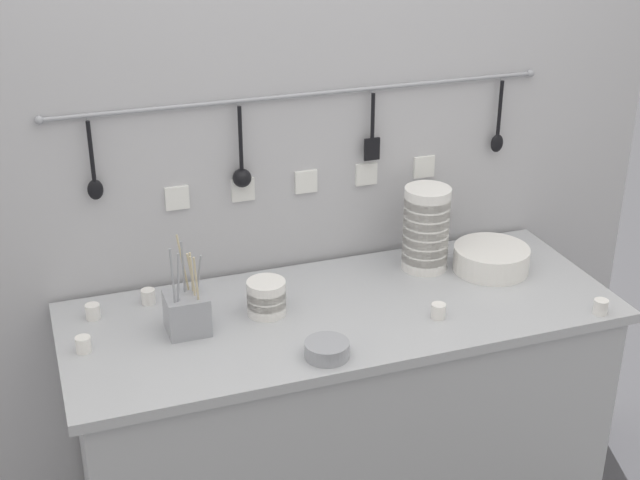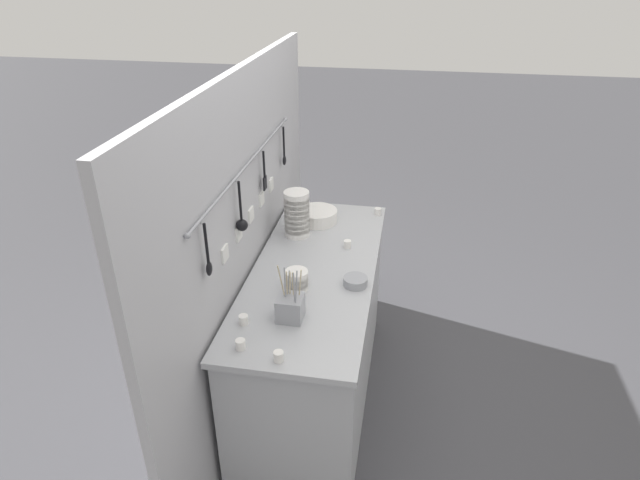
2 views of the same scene
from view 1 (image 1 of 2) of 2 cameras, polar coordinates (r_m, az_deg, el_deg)
The scene contains 12 objects.
counter at distance 2.80m, azimuth 1.34°, elevation -12.19°, with size 1.59×0.62×0.87m.
back_wall at distance 2.83m, azimuth -1.03°, elevation -0.18°, with size 2.39×0.09×1.86m.
bowl_stack_wide_centre at distance 2.52m, azimuth -3.45°, elevation -3.69°, with size 0.11×0.11×0.10m.
bowl_stack_back_corner at distance 2.76m, azimuth 6.80°, elevation 0.74°, with size 0.14×0.14×0.27m.
plate_stack at distance 2.82m, azimuth 10.90°, elevation -1.19°, with size 0.23×0.23×0.08m.
steel_mixing_bowl at distance 2.33m, azimuth 0.45°, elevation -7.02°, with size 0.12×0.12×0.04m.
cutlery_caddy at distance 2.45m, azimuth -8.51°, elevation -4.56°, with size 0.11×0.11×0.27m.
cup_front_right at distance 2.43m, azimuth -14.91°, elevation -6.47°, with size 0.04×0.04×0.04m.
cup_front_left at distance 2.65m, azimuth 17.53°, elevation -4.10°, with size 0.04×0.04×0.04m.
cup_edge_far at distance 2.53m, azimuth 7.58°, elevation -4.53°, with size 0.04×0.04×0.04m.
cup_by_caddy at distance 2.63m, azimuth -10.93°, elevation -3.57°, with size 0.04×0.04×0.04m.
cup_back_right at distance 2.58m, azimuth -14.33°, elevation -4.46°, with size 0.04×0.04×0.04m.
Camera 1 is at (-0.80, -2.09, 2.13)m, focal length 50.00 mm.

